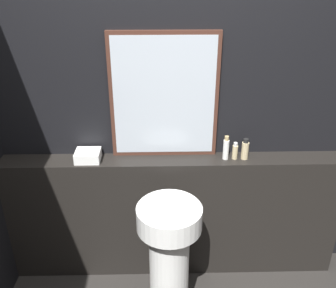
{
  "coord_description": "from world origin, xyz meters",
  "views": [
    {
      "loc": [
        -0.1,
        -0.94,
        2.15
      ],
      "look_at": [
        -0.05,
        1.17,
        1.1
      ],
      "focal_mm": 40.0,
      "sensor_mm": 36.0,
      "label": 1
    }
  ],
  "objects_px": {
    "shampoo_bottle": "(226,148)",
    "conditioner_bottle": "(235,151)",
    "mirror": "(164,97)",
    "lotion_bottle": "(245,150)",
    "towel_stack": "(88,156)",
    "pedestal_sink": "(169,253)"
  },
  "relations": [
    {
      "from": "pedestal_sink",
      "to": "shampoo_bottle",
      "type": "xyz_separation_m",
      "value": [
        0.39,
        0.42,
        0.51
      ]
    },
    {
      "from": "pedestal_sink",
      "to": "lotion_bottle",
      "type": "xyz_separation_m",
      "value": [
        0.52,
        0.42,
        0.5
      ]
    },
    {
      "from": "shampoo_bottle",
      "to": "conditioner_bottle",
      "type": "height_order",
      "value": "shampoo_bottle"
    },
    {
      "from": "conditioner_bottle",
      "to": "shampoo_bottle",
      "type": "bearing_deg",
      "value": 180.0
    },
    {
      "from": "pedestal_sink",
      "to": "lotion_bottle",
      "type": "height_order",
      "value": "lotion_bottle"
    },
    {
      "from": "mirror",
      "to": "conditioner_bottle",
      "type": "height_order",
      "value": "mirror"
    },
    {
      "from": "mirror",
      "to": "conditioner_bottle",
      "type": "distance_m",
      "value": 0.6
    },
    {
      "from": "shampoo_bottle",
      "to": "conditioner_bottle",
      "type": "distance_m",
      "value": 0.07
    },
    {
      "from": "mirror",
      "to": "lotion_bottle",
      "type": "distance_m",
      "value": 0.64
    },
    {
      "from": "towel_stack",
      "to": "shampoo_bottle",
      "type": "height_order",
      "value": "shampoo_bottle"
    },
    {
      "from": "mirror",
      "to": "towel_stack",
      "type": "height_order",
      "value": "mirror"
    },
    {
      "from": "pedestal_sink",
      "to": "mirror",
      "type": "relative_size",
      "value": 1.04
    },
    {
      "from": "towel_stack",
      "to": "shampoo_bottle",
      "type": "relative_size",
      "value": 0.98
    },
    {
      "from": "pedestal_sink",
      "to": "towel_stack",
      "type": "xyz_separation_m",
      "value": [
        -0.53,
        0.42,
        0.46
      ]
    },
    {
      "from": "towel_stack",
      "to": "pedestal_sink",
      "type": "bearing_deg",
      "value": -38.5
    },
    {
      "from": "mirror",
      "to": "pedestal_sink",
      "type": "bearing_deg",
      "value": -87.6
    },
    {
      "from": "pedestal_sink",
      "to": "conditioner_bottle",
      "type": "bearing_deg",
      "value": 43.13
    },
    {
      "from": "pedestal_sink",
      "to": "mirror",
      "type": "distance_m",
      "value": 0.98
    },
    {
      "from": "mirror",
      "to": "conditioner_bottle",
      "type": "xyz_separation_m",
      "value": [
        0.47,
        -0.07,
        -0.36
      ]
    },
    {
      "from": "shampoo_bottle",
      "to": "conditioner_bottle",
      "type": "xyz_separation_m",
      "value": [
        0.06,
        0.0,
        -0.02
      ]
    },
    {
      "from": "shampoo_bottle",
      "to": "lotion_bottle",
      "type": "bearing_deg",
      "value": 0.0
    },
    {
      "from": "mirror",
      "to": "shampoo_bottle",
      "type": "relative_size",
      "value": 4.97
    }
  ]
}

